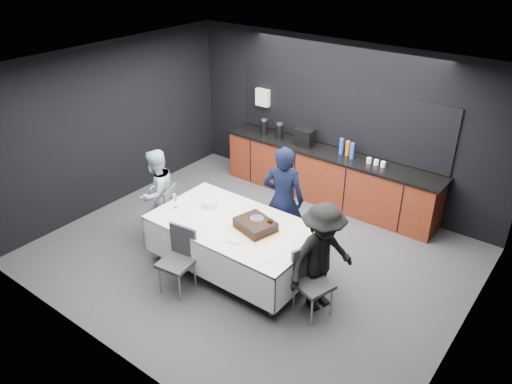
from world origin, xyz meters
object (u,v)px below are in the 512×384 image
champagne_flute (175,198)px  chair_left (165,210)px  chair_near (179,255)px  cake_assembly (255,225)px  plate_stack (210,203)px  person_left (157,193)px  person_right (322,258)px  chair_right (310,276)px  party_table (234,231)px  person_center (283,200)px

champagne_flute → chair_left: champagne_flute is taller
champagne_flute → chair_near: champagne_flute is taller
cake_assembly → plate_stack: 0.91m
person_left → person_right: size_ratio=0.94×
champagne_flute → chair_right: size_ratio=0.24×
chair_right → person_left: size_ratio=0.65×
party_table → person_center: bearing=73.6°
chair_left → chair_near: 1.24m
chair_left → chair_near: bearing=-35.2°
person_center → person_right: (1.13, -0.79, -0.09)m
chair_right → chair_near: 1.76m
person_right → champagne_flute: bearing=115.2°
person_center → person_left: size_ratio=1.19×
party_table → cake_assembly: 0.39m
champagne_flute → chair_right: champagne_flute is taller
chair_near → person_left: person_left is taller
plate_stack → chair_right: chair_right is taller
party_table → person_right: size_ratio=1.53×
cake_assembly → chair_right: bearing=-9.2°
person_right → chair_left: bearing=111.4°
party_table → cake_assembly: (0.33, 0.05, 0.21)m
chair_left → person_left: 0.32m
plate_stack → chair_near: 0.98m
chair_left → person_right: person_right is taller
cake_assembly → plate_stack: cake_assembly is taller
cake_assembly → chair_right: 1.04m
chair_right → champagne_flute: bearing=-177.9°
plate_stack → party_table: bearing=-13.5°
party_table → cake_assembly: cake_assembly is taller
party_table → person_center: size_ratio=1.37×
champagne_flute → chair_left: size_ratio=0.24×
person_right → person_center: bearing=74.4°
party_table → person_center: 0.89m
plate_stack → chair_right: bearing=-7.4°
chair_left → person_center: 1.84m
chair_near → cake_assembly: bearing=51.2°
chair_left → person_center: size_ratio=0.54×
champagne_flute → person_center: size_ratio=0.13×
person_right → chair_right: bearing=175.8°
chair_left → person_right: bearing=2.0°
cake_assembly → chair_near: (-0.66, -0.82, -0.31)m
cake_assembly → party_table: bearing=-170.9°
champagne_flute → chair_left: (-0.39, 0.14, -0.40)m
person_center → person_right: 1.38m
person_right → chair_near: bearing=134.9°
person_left → party_table: bearing=82.4°
chair_left → party_table: bearing=2.1°
person_center → person_right: size_ratio=1.12×
plate_stack → person_right: person_right is taller
party_table → chair_right: size_ratio=2.51×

